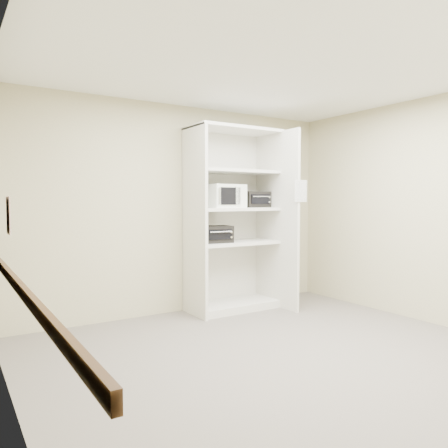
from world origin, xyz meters
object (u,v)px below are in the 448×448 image
microwave (223,196)px  toaster_oven_lower (215,234)px  shelving_unit (236,225)px  toaster_oven_upper (254,200)px

microwave → toaster_oven_lower: bearing=-172.9°
shelving_unit → toaster_oven_lower: size_ratio=6.17×
microwave → toaster_oven_upper: microwave is taller
shelving_unit → microwave: bearing=178.5°
shelving_unit → microwave: size_ratio=4.74×
shelving_unit → microwave: (-0.21, 0.01, 0.39)m
shelving_unit → toaster_oven_lower: bearing=-175.5°
shelving_unit → toaster_oven_upper: shelving_unit is taller
toaster_oven_upper → toaster_oven_lower: 0.82m
shelving_unit → toaster_oven_lower: 0.36m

